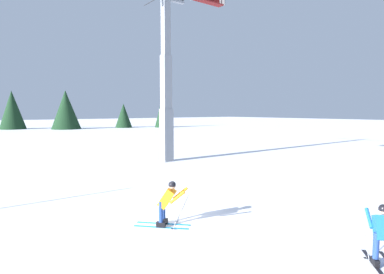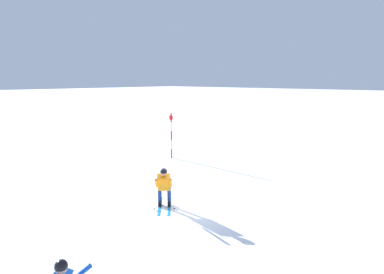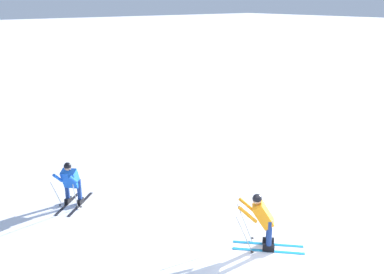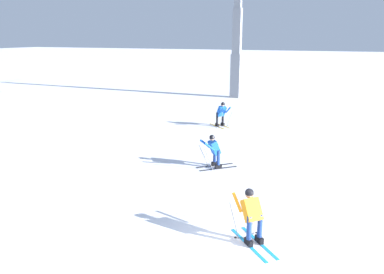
% 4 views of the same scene
% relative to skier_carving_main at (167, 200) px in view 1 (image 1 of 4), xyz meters
% --- Properties ---
extents(ground_plane, '(260.00, 260.00, 0.00)m').
position_rel_skier_carving_main_xyz_m(ground_plane, '(-0.77, 0.16, -0.80)').
color(ground_plane, white).
extents(skier_carving_main, '(1.58, 1.55, 1.54)m').
position_rel_skier_carving_main_xyz_m(skier_carving_main, '(0.00, 0.00, 0.00)').
color(skier_carving_main, '#198CCC').
rests_on(skier_carving_main, ground_plane).
extents(lift_tower_near, '(0.73, 3.04, 11.62)m').
position_rel_skier_carving_main_xyz_m(lift_tower_near, '(-10.49, 6.63, 4.08)').
color(lift_tower_near, gray).
rests_on(lift_tower_near, ground_plane).
extents(skier_distant_downhill, '(1.42, 1.54, 1.48)m').
position_rel_skier_carving_main_xyz_m(skier_distant_downhill, '(5.02, 2.68, -0.03)').
color(skier_distant_downhill, black).
rests_on(skier_distant_downhill, ground_plane).
extents(tree_line_ridge, '(16.05, 31.66, 7.61)m').
position_rel_skier_carving_main_xyz_m(tree_line_ridge, '(-56.21, 14.12, 2.84)').
color(tree_line_ridge, black).
rests_on(tree_line_ridge, ground_plane).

